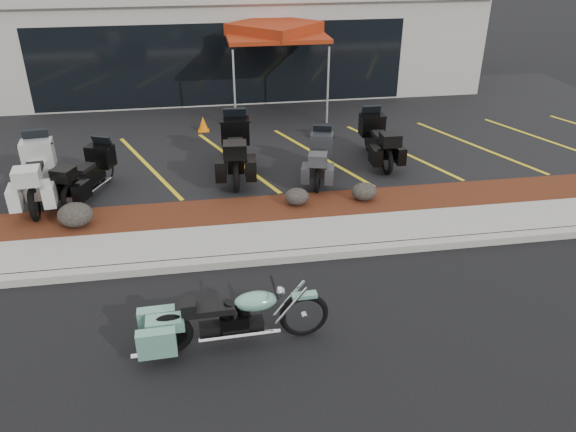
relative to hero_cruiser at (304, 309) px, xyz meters
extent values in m
plane|color=black|center=(-0.51, 1.26, -0.50)|extent=(90.00, 90.00, 0.00)
cube|color=gray|center=(-0.51, 2.16, -0.42)|extent=(24.00, 0.25, 0.15)
cube|color=gray|center=(-0.51, 2.86, -0.42)|extent=(24.00, 1.20, 0.15)
cube|color=#3A190D|center=(-0.51, 4.06, -0.42)|extent=(24.00, 1.20, 0.16)
cube|color=black|center=(-0.51, 9.46, -0.42)|extent=(26.00, 9.60, 0.15)
cube|color=#A6A196|center=(-0.51, 15.76, 1.50)|extent=(18.00, 8.00, 4.00)
cube|color=black|center=(-0.51, 11.78, 1.00)|extent=(12.00, 0.06, 2.60)
ellipsoid|color=black|center=(-3.93, 3.86, -0.09)|extent=(0.70, 0.58, 0.50)
ellipsoid|color=black|center=(0.61, 4.11, -0.15)|extent=(0.53, 0.44, 0.37)
ellipsoid|color=black|center=(2.11, 4.10, -0.14)|extent=(0.56, 0.47, 0.40)
cone|color=orange|center=(-1.25, 9.33, -0.13)|extent=(0.33, 0.33, 0.43)
cylinder|color=silver|center=(0.20, 9.12, 0.79)|extent=(0.06, 0.06, 2.28)
cylinder|color=silver|center=(2.84, 9.96, 0.79)|extent=(0.06, 0.06, 2.28)
cylinder|color=silver|center=(-0.64, 11.76, 0.79)|extent=(0.06, 0.06, 2.28)
cylinder|color=silver|center=(2.00, 12.60, 0.79)|extent=(0.06, 0.06, 2.28)
cube|color=maroon|center=(1.10, 10.86, 2.08)|extent=(3.73, 3.73, 0.12)
cube|color=maroon|center=(1.10, 10.86, 2.25)|extent=(2.93, 2.93, 0.35)
camera|label=1|loc=(-1.31, -6.62, 5.12)|focal=35.00mm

